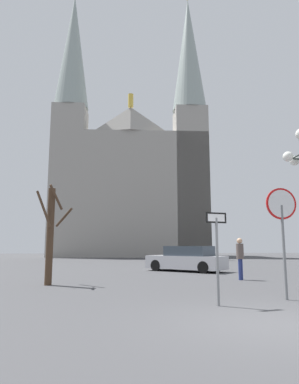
{
  "coord_description": "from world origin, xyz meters",
  "views": [
    {
      "loc": [
        -3.2,
        -6.43,
        1.47
      ],
      "look_at": [
        -0.18,
        20.68,
        5.72
      ],
      "focal_mm": 32.13,
      "sensor_mm": 36.0,
      "label": 1
    }
  ],
  "objects_px": {
    "one_way_arrow_sign": "(217,246)",
    "bare_tree": "(50,233)",
    "parked_car_near_silver": "(187,259)",
    "pedestrian_walking": "(240,254)",
    "stop_sign": "(282,219)",
    "cathedral": "(130,174)"
  },
  "relations": [
    {
      "from": "pedestrian_walking",
      "to": "bare_tree",
      "type": "bearing_deg",
      "value": -171.97
    },
    {
      "from": "one_way_arrow_sign",
      "to": "cathedral",
      "type": "bearing_deg",
      "value": 90.19
    },
    {
      "from": "bare_tree",
      "to": "cathedral",
      "type": "bearing_deg",
      "value": 81.73
    },
    {
      "from": "stop_sign",
      "to": "bare_tree",
      "type": "xyz_separation_m",
      "value": [
        -7.09,
        4.32,
        -0.26
      ]
    },
    {
      "from": "cathedral",
      "to": "parked_car_near_silver",
      "type": "bearing_deg",
      "value": -86.12
    },
    {
      "from": "cathedral",
      "to": "bare_tree",
      "type": "distance_m",
      "value": 34.86
    },
    {
      "from": "one_way_arrow_sign",
      "to": "stop_sign",
      "type": "bearing_deg",
      "value": 18.34
    },
    {
      "from": "one_way_arrow_sign",
      "to": "parked_car_near_silver",
      "type": "relative_size",
      "value": 0.51
    },
    {
      "from": "parked_car_near_silver",
      "to": "pedestrian_walking",
      "type": "bearing_deg",
      "value": -76.4
    },
    {
      "from": "parked_car_near_silver",
      "to": "pedestrian_walking",
      "type": "relative_size",
      "value": 2.54
    },
    {
      "from": "cathedral",
      "to": "bare_tree",
      "type": "bearing_deg",
      "value": -98.27
    },
    {
      "from": "one_way_arrow_sign",
      "to": "bare_tree",
      "type": "relative_size",
      "value": 0.61
    },
    {
      "from": "cathedral",
      "to": "bare_tree",
      "type": "xyz_separation_m",
      "value": [
        -4.83,
        -33.25,
        -9.28
      ]
    },
    {
      "from": "bare_tree",
      "to": "parked_car_near_silver",
      "type": "height_order",
      "value": "bare_tree"
    },
    {
      "from": "stop_sign",
      "to": "parked_car_near_silver",
      "type": "height_order",
      "value": "stop_sign"
    },
    {
      "from": "parked_car_near_silver",
      "to": "pedestrian_walking",
      "type": "xyz_separation_m",
      "value": [
        1.24,
        -5.11,
        0.41
      ]
    },
    {
      "from": "bare_tree",
      "to": "parked_car_near_silver",
      "type": "relative_size",
      "value": 0.83
    },
    {
      "from": "stop_sign",
      "to": "bare_tree",
      "type": "bearing_deg",
      "value": 148.63
    },
    {
      "from": "pedestrian_walking",
      "to": "one_way_arrow_sign",
      "type": "bearing_deg",
      "value": -115.58
    },
    {
      "from": "one_way_arrow_sign",
      "to": "parked_car_near_silver",
      "type": "height_order",
      "value": "one_way_arrow_sign"
    },
    {
      "from": "bare_tree",
      "to": "parked_car_near_silver",
      "type": "bearing_deg",
      "value": 43.06
    },
    {
      "from": "stop_sign",
      "to": "pedestrian_walking",
      "type": "xyz_separation_m",
      "value": [
        0.81,
        5.44,
        -1.12
      ]
    }
  ]
}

